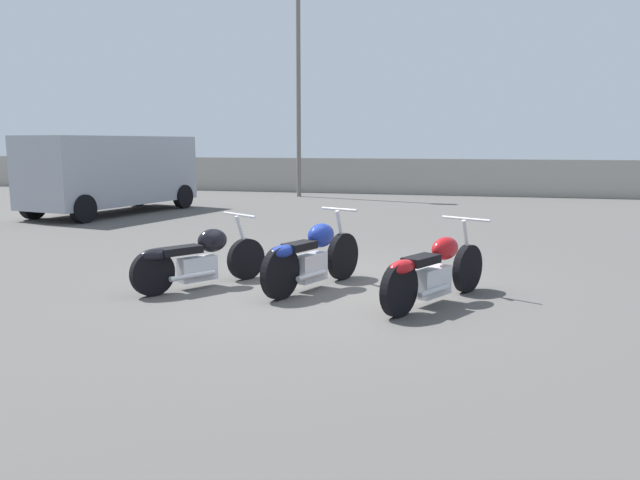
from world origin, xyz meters
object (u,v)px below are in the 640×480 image
(parked_van, at_px, (112,171))
(motorcycle_slot_0, at_px, (199,258))
(motorcycle_slot_2, at_px, (434,271))
(traffic_cone_near, at_px, (434,271))
(motorcycle_slot_1, at_px, (312,256))
(light_pole_left, at_px, (298,61))

(parked_van, bearing_deg, motorcycle_slot_0, -39.90)
(motorcycle_slot_2, bearing_deg, traffic_cone_near, 120.87)
(motorcycle_slot_1, relative_size, motorcycle_slot_2, 0.99)
(motorcycle_slot_1, bearing_deg, motorcycle_slot_0, -147.59)
(light_pole_left, xyz_separation_m, motorcycle_slot_0, (2.77, -14.24, -4.40))
(parked_van, relative_size, traffic_cone_near, 13.92)
(light_pole_left, bearing_deg, parked_van, -117.66)
(motorcycle_slot_1, height_order, traffic_cone_near, motorcycle_slot_1)
(motorcycle_slot_0, xyz_separation_m, traffic_cone_near, (3.07, 0.99, -0.21))
(light_pole_left, bearing_deg, motorcycle_slot_2, -67.59)
(traffic_cone_near, bearing_deg, parked_van, 144.17)
(motorcycle_slot_0, bearing_deg, light_pole_left, 134.52)
(light_pole_left, height_order, motorcycle_slot_1, light_pole_left)
(parked_van, bearing_deg, light_pole_left, 73.53)
(motorcycle_slot_1, distance_m, motorcycle_slot_2, 1.68)
(light_pole_left, distance_m, traffic_cone_near, 15.19)
(motorcycle_slot_0, bearing_deg, motorcycle_slot_1, 44.85)
(motorcycle_slot_2, height_order, traffic_cone_near, motorcycle_slot_2)
(motorcycle_slot_1, height_order, motorcycle_slot_2, motorcycle_slot_1)
(motorcycle_slot_0, relative_size, motorcycle_slot_1, 0.89)
(motorcycle_slot_2, relative_size, traffic_cone_near, 5.25)
(motorcycle_slot_0, bearing_deg, parked_van, 162.42)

